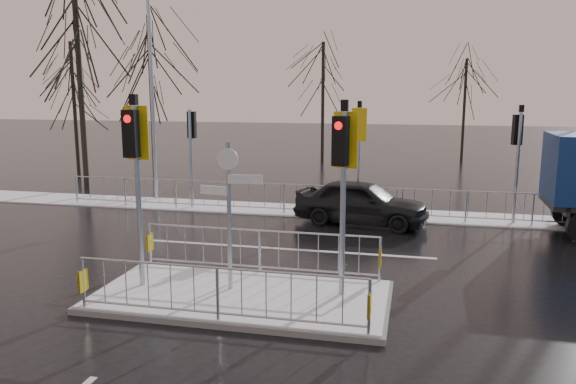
# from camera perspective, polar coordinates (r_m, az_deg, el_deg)

# --- Properties ---
(ground) EXTENTS (120.00, 120.00, 0.00)m
(ground) POSITION_cam_1_polar(r_m,az_deg,el_deg) (11.73, -4.75, -10.85)
(ground) COLOR black
(ground) RESTS_ON ground
(snow_verge) EXTENTS (30.00, 2.00, 0.04)m
(snow_verge) POSITION_cam_1_polar(r_m,az_deg,el_deg) (19.76, 2.81, -1.96)
(snow_verge) COLOR white
(snow_verge) RESTS_ON ground
(lane_markings) EXTENTS (8.00, 11.38, 0.01)m
(lane_markings) POSITION_cam_1_polar(r_m,az_deg,el_deg) (11.43, -5.26, -11.41)
(lane_markings) COLOR silver
(lane_markings) RESTS_ON ground
(traffic_island) EXTENTS (6.00, 3.04, 4.15)m
(traffic_island) POSITION_cam_1_polar(r_m,az_deg,el_deg) (11.61, -4.82, -9.03)
(traffic_island) COLOR slate
(traffic_island) RESTS_ON ground
(far_kerb_fixtures) EXTENTS (18.00, 0.65, 3.83)m
(far_kerb_fixtures) POSITION_cam_1_polar(r_m,az_deg,el_deg) (19.03, 3.43, 0.62)
(far_kerb_fixtures) COLOR #9DA3AB
(far_kerb_fixtures) RESTS_ON ground
(car_far_lane) EXTENTS (4.45, 2.44, 1.44)m
(car_far_lane) POSITION_cam_1_polar(r_m,az_deg,el_deg) (17.94, 7.48, -1.03)
(car_far_lane) COLOR black
(car_far_lane) RESTS_ON ground
(tree_near_a) EXTENTS (4.75, 4.75, 8.97)m
(tree_near_a) POSITION_cam_1_polar(r_m,az_deg,el_deg) (25.57, -20.60, 13.94)
(tree_near_a) COLOR black
(tree_near_a) RESTS_ON ground
(tree_near_b) EXTENTS (4.00, 4.00, 7.55)m
(tree_near_b) POSITION_cam_1_polar(r_m,az_deg,el_deg) (25.59, -13.78, 12.13)
(tree_near_b) COLOR black
(tree_near_b) RESTS_ON ground
(tree_near_c) EXTENTS (3.50, 3.50, 6.61)m
(tree_near_c) POSITION_cam_1_polar(r_m,az_deg,el_deg) (28.69, -21.01, 10.24)
(tree_near_c) COLOR black
(tree_near_c) RESTS_ON ground
(tree_far_a) EXTENTS (3.75, 3.75, 7.08)m
(tree_far_a) POSITION_cam_1_polar(r_m,az_deg,el_deg) (32.85, 3.58, 11.39)
(tree_far_a) COLOR black
(tree_far_a) RESTS_ON ground
(tree_far_b) EXTENTS (3.25, 3.25, 6.14)m
(tree_far_b) POSITION_cam_1_polar(r_m,az_deg,el_deg) (34.51, 17.55, 9.82)
(tree_far_b) COLOR black
(tree_far_b) RESTS_ON ground
(street_lamp_left) EXTENTS (1.25, 0.18, 8.20)m
(street_lamp_left) POSITION_cam_1_polar(r_m,az_deg,el_deg) (22.19, -13.53, 10.76)
(street_lamp_left) COLOR #9DA3AB
(street_lamp_left) RESTS_ON ground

